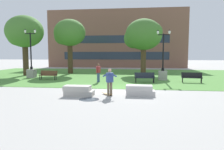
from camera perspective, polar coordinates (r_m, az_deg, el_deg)
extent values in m
plane|color=#A3A09B|center=(16.29, 1.15, -3.72)|extent=(140.00, 140.00, 0.00)
cube|color=#4C8438|center=(26.17, 3.43, -0.11)|extent=(40.00, 20.00, 0.02)
cube|color=#B2ADA3|center=(13.95, -8.52, -4.72)|extent=(1.80, 0.90, 0.32)
cube|color=#BBB6AB|center=(13.93, -9.05, -3.41)|extent=(1.66, 0.83, 0.32)
cube|color=#BCB7B2|center=(14.05, 7.47, -4.63)|extent=(1.80, 0.90, 0.32)
cube|color=beige|center=(14.00, 7.09, -3.33)|extent=(1.66, 0.83, 0.32)
cylinder|color=brown|center=(13.68, -0.96, -3.72)|extent=(0.15, 0.15, 0.86)
cylinder|color=brown|center=(13.77, -0.23, -3.65)|extent=(0.15, 0.15, 0.86)
cube|color=#334784|center=(13.63, -0.60, -0.65)|extent=(0.46, 0.43, 0.60)
cylinder|color=#334784|center=(13.73, -1.41, 0.16)|extent=(0.50, 0.40, 0.33)
cylinder|color=#334784|center=(13.48, 0.23, 0.06)|extent=(0.50, 0.40, 0.33)
sphere|color=tan|center=(13.58, -0.60, 1.19)|extent=(0.22, 0.22, 0.22)
cube|color=olive|center=(14.02, -1.29, -4.91)|extent=(0.66, 0.75, 0.02)
cube|color=olive|center=(14.40, -2.21, -4.55)|extent=(0.23, 0.22, 0.06)
cube|color=olive|center=(13.64, -0.32, -5.13)|extent=(0.23, 0.22, 0.06)
cylinder|color=silver|center=(14.16, -2.13, -5.04)|extent=(0.06, 0.06, 0.06)
cylinder|color=silver|center=(14.27, -1.36, -4.96)|extent=(0.06, 0.06, 0.06)
cylinder|color=silver|center=(13.79, -1.21, -5.34)|extent=(0.06, 0.06, 0.06)
cylinder|color=silver|center=(13.90, -0.43, -5.24)|extent=(0.06, 0.06, 0.06)
cylinder|color=#47515B|center=(12.80, -6.02, -6.35)|extent=(1.18, 1.18, 0.01)
cube|color=#1E232D|center=(19.85, 8.55, -0.74)|extent=(1.84, 0.62, 0.05)
cube|color=#1E232D|center=(20.07, 8.47, 0.00)|extent=(1.80, 0.31, 0.46)
cube|color=black|center=(19.74, 6.14, -0.39)|extent=(0.10, 0.40, 0.04)
cube|color=black|center=(19.96, 10.95, -0.39)|extent=(0.10, 0.40, 0.04)
cylinder|color=black|center=(19.63, 6.28, -1.46)|extent=(0.07, 0.07, 0.41)
cylinder|color=black|center=(19.83, 10.89, -1.46)|extent=(0.07, 0.07, 0.41)
cylinder|color=black|center=(19.95, 6.20, -1.34)|extent=(0.07, 0.07, 0.41)
cylinder|color=black|center=(20.15, 10.74, -1.34)|extent=(0.07, 0.07, 0.41)
cube|color=black|center=(20.94, 20.14, -0.69)|extent=(1.84, 0.67, 0.05)
cube|color=black|center=(21.16, 20.10, 0.01)|extent=(1.80, 0.36, 0.46)
cube|color=black|center=(20.86, 17.85, -0.30)|extent=(0.11, 0.40, 0.04)
cube|color=black|center=(21.03, 22.43, -0.42)|extent=(0.11, 0.40, 0.04)
cylinder|color=black|center=(20.74, 17.96, -1.32)|extent=(0.07, 0.07, 0.41)
cylinder|color=black|center=(20.90, 22.34, -1.42)|extent=(0.07, 0.07, 0.41)
cylinder|color=black|center=(21.06, 17.91, -1.22)|extent=(0.07, 0.07, 0.41)
cylinder|color=black|center=(21.22, 22.23, -1.32)|extent=(0.07, 0.07, 0.41)
cube|color=brown|center=(22.72, -16.40, -0.09)|extent=(1.83, 0.58, 0.05)
cube|color=brown|center=(22.92, -16.12, 0.54)|extent=(1.80, 0.26, 0.46)
cube|color=black|center=(23.11, -18.25, 0.25)|extent=(0.09, 0.40, 0.04)
cube|color=black|center=(22.33, -14.50, 0.17)|extent=(0.09, 0.40, 0.04)
cylinder|color=black|center=(22.99, -18.33, -0.66)|extent=(0.07, 0.07, 0.41)
cylinder|color=black|center=(22.24, -14.75, -0.77)|extent=(0.07, 0.07, 0.41)
cylinder|color=black|center=(23.27, -17.94, -0.58)|extent=(0.07, 0.07, 0.41)
cylinder|color=black|center=(22.52, -14.39, -0.68)|extent=(0.07, 0.07, 0.41)
cube|color=gray|center=(25.25, -20.25, 0.37)|extent=(0.80, 0.80, 0.90)
cylinder|color=black|center=(25.21, -20.30, 1.73)|extent=(0.28, 0.28, 0.30)
cylinder|color=black|center=(25.16, -20.44, 5.86)|extent=(0.14, 0.14, 3.93)
cube|color=black|center=(25.24, -20.59, 10.09)|extent=(1.10, 0.08, 0.08)
ellipsoid|color=white|center=(25.52, -21.72, 10.54)|extent=(0.22, 0.22, 0.36)
cone|color=black|center=(25.54, -21.74, 10.98)|extent=(0.20, 0.20, 0.13)
ellipsoid|color=white|center=(25.01, -19.48, 10.72)|extent=(0.22, 0.22, 0.36)
cone|color=black|center=(25.03, -19.49, 11.17)|extent=(0.20, 0.20, 0.13)
cube|color=gray|center=(22.24, 13.10, -0.10)|extent=(0.80, 0.80, 0.90)
cylinder|color=black|center=(22.19, 13.13, 1.44)|extent=(0.28, 0.28, 0.30)
cylinder|color=black|center=(22.13, 13.23, 5.76)|extent=(0.14, 0.14, 3.64)
cube|color=black|center=(22.20, 13.33, 10.20)|extent=(1.10, 0.08, 0.08)
ellipsoid|color=white|center=(22.17, 11.91, 10.86)|extent=(0.22, 0.22, 0.36)
cone|color=black|center=(22.19, 11.92, 11.37)|extent=(0.20, 0.20, 0.13)
ellipsoid|color=white|center=(22.29, 14.78, 10.77)|extent=(0.22, 0.22, 0.36)
cone|color=black|center=(22.31, 14.79, 11.27)|extent=(0.20, 0.20, 0.13)
cylinder|color=#42301E|center=(29.04, -10.86, 4.52)|extent=(0.64, 0.64, 4.17)
ellipsoid|color=#42752D|center=(29.15, -10.98, 10.81)|extent=(4.04, 4.04, 3.43)
sphere|color=#42752D|center=(29.86, -12.78, 9.88)|extent=(2.22, 2.22, 2.22)
sphere|color=#42752D|center=(28.49, -9.28, 11.37)|extent=(2.02, 2.02, 2.02)
cylinder|color=#4C3823|center=(28.28, 8.19, 4.08)|extent=(0.67, 0.67, 3.73)
ellipsoid|color=#42752D|center=(28.36, 8.29, 10.44)|extent=(4.63, 4.63, 3.94)
sphere|color=#42752D|center=(28.80, 5.68, 9.47)|extent=(2.55, 2.55, 2.55)
sphere|color=#42752D|center=(27.97, 10.73, 10.94)|extent=(2.32, 2.32, 2.32)
cylinder|color=#42301E|center=(28.12, -21.63, 4.00)|extent=(0.66, 0.66, 4.00)
ellipsoid|color=#42752D|center=(28.22, -21.87, 10.52)|extent=(4.40, 4.40, 3.74)
sphere|color=#42752D|center=(29.16, -23.53, 9.42)|extent=(2.42, 2.42, 2.42)
sphere|color=#42752D|center=(27.35, -20.29, 11.20)|extent=(2.20, 2.20, 2.20)
cylinder|color=#384C7A|center=(20.15, -3.44, -0.61)|extent=(0.15, 0.15, 0.86)
cylinder|color=#384C7A|center=(19.98, -3.72, -0.67)|extent=(0.15, 0.15, 0.86)
cube|color=maroon|center=(20.00, -3.59, 1.44)|extent=(0.36, 0.46, 0.60)
cylinder|color=maroon|center=(20.22, -3.22, 1.56)|extent=(0.13, 0.13, 0.55)
cylinder|color=maroon|center=(19.77, -3.97, 1.46)|extent=(0.13, 0.13, 0.55)
sphere|color=brown|center=(19.97, -3.60, 2.70)|extent=(0.22, 0.22, 0.22)
cube|color=brown|center=(40.80, 0.99, 9.49)|extent=(25.83, 1.00, 10.68)
cube|color=#232D3D|center=(40.20, 0.90, 5.07)|extent=(19.37, 0.03, 1.40)
cube|color=#232D3D|center=(40.28, 0.91, 9.34)|extent=(19.37, 0.03, 1.40)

